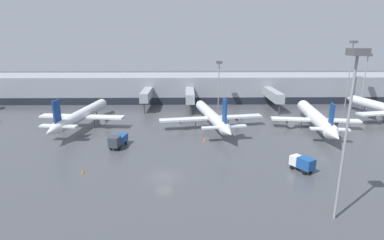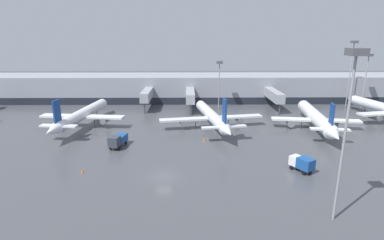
% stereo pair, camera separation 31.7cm
% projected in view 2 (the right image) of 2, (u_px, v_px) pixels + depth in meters
% --- Properties ---
extents(ground_plane, '(320.00, 320.00, 0.00)m').
position_uv_depth(ground_plane, '(163.00, 176.00, 48.67)').
color(ground_plane, '#424449').
extents(terminal_building, '(160.00, 30.86, 9.00)m').
position_uv_depth(terminal_building, '(177.00, 88.00, 107.02)').
color(terminal_building, gray).
rests_on(terminal_building, ground_plane).
extents(parked_jet_0, '(25.99, 31.10, 9.42)m').
position_uv_depth(parked_jet_0, '(212.00, 116.00, 74.20)').
color(parked_jet_0, silver).
rests_on(parked_jet_0, ground_plane).
extents(parked_jet_2, '(21.34, 32.12, 9.14)m').
position_uv_depth(parked_jet_2, '(82.00, 115.00, 74.63)').
color(parked_jet_2, silver).
rests_on(parked_jet_2, ground_plane).
extents(parked_jet_3, '(21.35, 33.51, 8.64)m').
position_uv_depth(parked_jet_3, '(316.00, 118.00, 73.66)').
color(parked_jet_3, silver).
rests_on(parked_jet_3, ground_plane).
extents(service_truck_0, '(3.71, 4.39, 2.55)m').
position_uv_depth(service_truck_0, '(302.00, 163.00, 50.17)').
color(service_truck_0, '#19478C').
rests_on(service_truck_0, ground_plane).
extents(service_truck_1, '(3.11, 5.83, 2.70)m').
position_uv_depth(service_truck_1, '(118.00, 140.00, 61.41)').
color(service_truck_1, '#19478C').
rests_on(service_truck_1, ground_plane).
extents(traffic_cone_0, '(0.52, 0.52, 0.74)m').
position_uv_depth(traffic_cone_0, '(204.00, 139.00, 65.17)').
color(traffic_cone_0, orange).
rests_on(traffic_cone_0, ground_plane).
extents(traffic_cone_1, '(0.41, 0.41, 0.62)m').
position_uv_depth(traffic_cone_1, '(82.00, 171.00, 49.92)').
color(traffic_cone_1, orange).
rests_on(traffic_cone_1, ground_plane).
extents(apron_light_mast_0, '(1.80, 1.80, 20.75)m').
position_uv_depth(apron_light_mast_0, '(351.00, 91.00, 32.96)').
color(apron_light_mast_0, gray).
rests_on(apron_light_mast_0, ground_plane).
extents(apron_light_mast_1, '(1.80, 1.80, 14.91)m').
position_uv_depth(apron_light_mast_1, '(219.00, 70.00, 92.15)').
color(apron_light_mast_1, gray).
rests_on(apron_light_mast_1, ground_plane).
extents(apron_light_mast_2, '(1.80, 1.80, 20.92)m').
position_uv_depth(apron_light_mast_2, '(353.00, 56.00, 93.50)').
color(apron_light_mast_2, gray).
rests_on(apron_light_mast_2, ground_plane).
extents(apron_light_mast_3, '(1.80, 1.80, 17.07)m').
position_uv_depth(apron_light_mast_3, '(368.00, 65.00, 92.15)').
color(apron_light_mast_3, gray).
rests_on(apron_light_mast_3, ground_plane).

